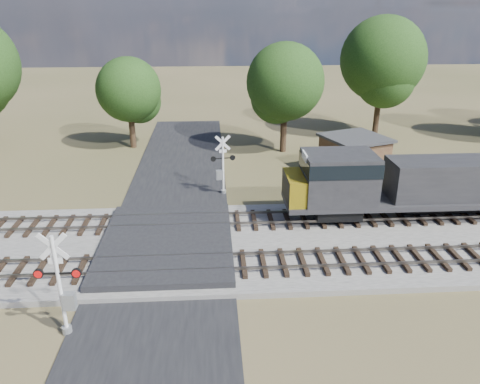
{
  "coord_description": "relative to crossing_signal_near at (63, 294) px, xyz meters",
  "views": [
    {
      "loc": [
        2.54,
        -22.25,
        12.47
      ],
      "look_at": [
        4.07,
        2.0,
        2.63
      ],
      "focal_mm": 35.0,
      "sensor_mm": 36.0,
      "label": 1
    }
  ],
  "objects": [
    {
      "name": "ballast_bed",
      "position": [
        13.39,
        6.88,
        -1.76
      ],
      "size": [
        140.0,
        10.0,
        0.3
      ],
      "primitive_type": "cube",
      "color": "gray",
      "rests_on": "ground"
    },
    {
      "name": "crossing_panel",
      "position": [
        3.39,
        6.88,
        -1.59
      ],
      "size": [
        7.0,
        9.0,
        0.62
      ],
      "primitive_type": "cube",
      "color": "#262628",
      "rests_on": "ground"
    },
    {
      "name": "road",
      "position": [
        3.39,
        6.38,
        -1.87
      ],
      "size": [
        7.0,
        60.0,
        0.08
      ],
      "primitive_type": "cube",
      "color": "black",
      "rests_on": "ground"
    },
    {
      "name": "crossing_signal_near",
      "position": [
        0.0,
        0.0,
        0.0
      ],
      "size": [
        1.85,
        0.4,
        4.59
      ],
      "rotation": [
        0.0,
        0.0,
        -0.03
      ],
      "color": "silver",
      "rests_on": "ground"
    },
    {
      "name": "equipment_shed",
      "position": [
        16.98,
        18.26,
        -0.4
      ],
      "size": [
        5.64,
        5.64,
        2.98
      ],
      "rotation": [
        0.0,
        0.0,
        0.36
      ],
      "color": "#46291E",
      "rests_on": "ground"
    },
    {
      "name": "track_near",
      "position": [
        6.52,
        4.38,
        -1.49
      ],
      "size": [
        140.0,
        2.6,
        0.33
      ],
      "color": "black",
      "rests_on": "ballast_bed"
    },
    {
      "name": "ground",
      "position": [
        3.39,
        6.38,
        -1.91
      ],
      "size": [
        160.0,
        160.0,
        0.0
      ],
      "primitive_type": "plane",
      "color": "#454625",
      "rests_on": "ground"
    },
    {
      "name": "track_far",
      "position": [
        6.52,
        9.38,
        -1.49
      ],
      "size": [
        140.0,
        2.6,
        0.33
      ],
      "color": "black",
      "rests_on": "ballast_bed"
    },
    {
      "name": "crossing_signal_far",
      "position": [
        6.6,
        14.57,
        -0.14
      ],
      "size": [
        1.71,
        0.41,
        4.26
      ],
      "rotation": [
        0.0,
        0.0,
        3.29
      ],
      "color": "silver",
      "rests_on": "ground"
    },
    {
      "name": "treeline",
      "position": [
        11.82,
        26.88,
        5.04
      ],
      "size": [
        76.12,
        12.52,
        11.9
      ],
      "color": "black",
      "rests_on": "ground"
    }
  ]
}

